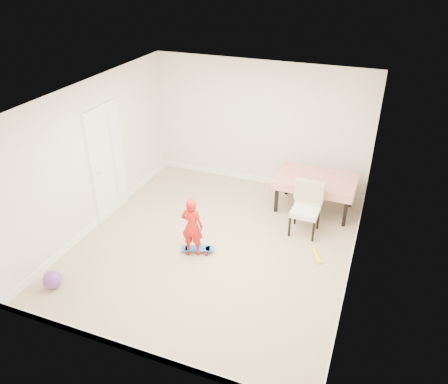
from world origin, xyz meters
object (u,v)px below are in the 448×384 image
at_px(skateboard, 198,250).
at_px(child, 192,228).
at_px(dining_table, 315,193).
at_px(balloon, 52,280).
at_px(dining_chair, 306,210).

bearing_deg(skateboard, child, -152.70).
distance_m(dining_table, skateboard, 2.60).
xyz_separation_m(dining_table, balloon, (-3.19, -3.64, -0.20)).
distance_m(dining_table, child, 2.67).
distance_m(skateboard, balloon, 2.28).
bearing_deg(dining_table, balloon, -129.48).
xyz_separation_m(child, balloon, (-1.61, -1.50, -0.37)).
xyz_separation_m(dining_chair, skateboard, (-1.52, -1.22, -0.43)).
bearing_deg(child, dining_table, -129.88).
relative_size(dining_chair, balloon, 3.37).
distance_m(dining_table, dining_chair, 0.87).
relative_size(dining_chair, skateboard, 1.67).
bearing_deg(dining_chair, balloon, -137.84).
bearing_deg(child, dining_chair, -144.33).
bearing_deg(balloon, skateboard, 43.20).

